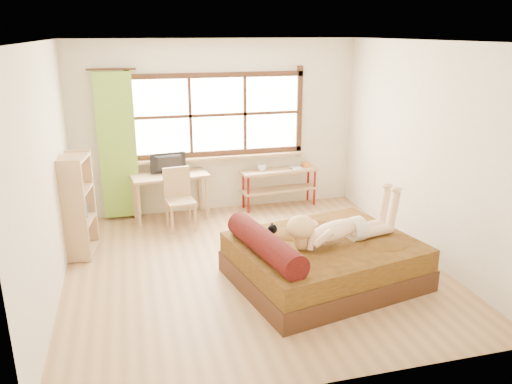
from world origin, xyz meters
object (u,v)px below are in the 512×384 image
object	(u,v)px
woman	(340,217)
bookshelf	(78,205)
pipe_shelf	(280,179)
bed	(321,260)
kitten	(263,234)
desk	(170,180)
chair	(179,195)

from	to	relation	value
woman	bookshelf	bearing A→B (deg)	140.47
pipe_shelf	bookshelf	size ratio (longest dim) A/B	0.98
bed	woman	size ratio (longest dim) A/B	1.64
bed	kitten	bearing A→B (deg)	158.54
woman	desk	world-z (taller)	woman
bed	bookshelf	size ratio (longest dim) A/B	1.73
woman	desk	size ratio (longest dim) A/B	1.17
desk	chair	size ratio (longest dim) A/B	1.34
kitten	desk	bearing A→B (deg)	96.79
chair	bookshelf	world-z (taller)	bookshelf
bed	desk	distance (m)	2.94
kitten	chair	xyz separation A→B (m)	(-0.73, 2.03, -0.12)
bed	woman	world-z (taller)	woman
bed	desk	bearing A→B (deg)	108.64
kitten	woman	bearing A→B (deg)	-21.89
woman	kitten	world-z (taller)	woman
woman	bookshelf	distance (m)	3.33
woman	pipe_shelf	size ratio (longest dim) A/B	1.08
desk	chair	bearing A→B (deg)	-83.33
chair	kitten	bearing A→B (deg)	-77.23
chair	pipe_shelf	distance (m)	1.78
desk	bookshelf	xyz separation A→B (m)	(-1.26, -1.02, 0.05)
woman	kitten	xyz separation A→B (m)	(-0.87, 0.15, -0.18)
pipe_shelf	bookshelf	xyz separation A→B (m)	(-3.07, -1.14, 0.21)
kitten	pipe_shelf	size ratio (longest dim) A/B	0.23
woman	desk	bearing A→B (deg)	111.46
pipe_shelf	bookshelf	bearing A→B (deg)	-164.66
pipe_shelf	bookshelf	distance (m)	3.28
bookshelf	chair	bearing A→B (deg)	33.86
chair	bookshelf	bearing A→B (deg)	-161.47
bed	pipe_shelf	bearing A→B (deg)	71.11
bookshelf	desk	bearing A→B (deg)	47.10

